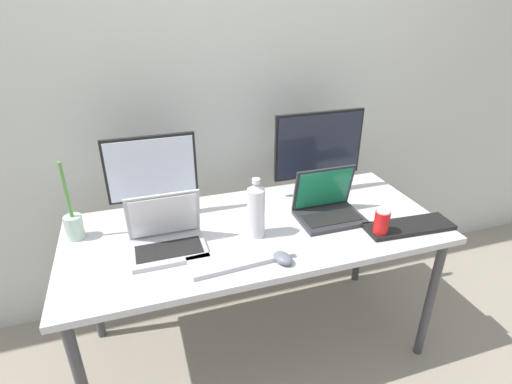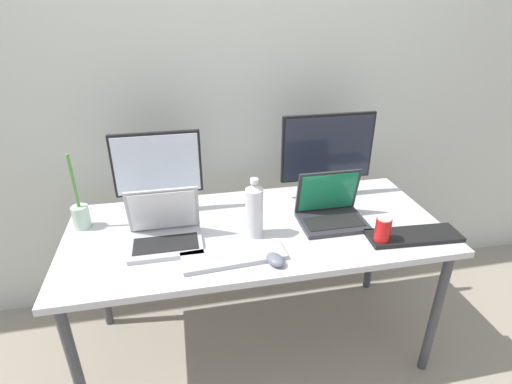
{
  "view_description": "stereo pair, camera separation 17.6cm",
  "coord_description": "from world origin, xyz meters",
  "px_view_note": "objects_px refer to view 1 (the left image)",
  "views": [
    {
      "loc": [
        -0.49,
        -1.5,
        1.71
      ],
      "look_at": [
        0.0,
        0.0,
        0.92
      ],
      "focal_mm": 28.0,
      "sensor_mm": 36.0,
      "label": 1
    },
    {
      "loc": [
        -0.32,
        -1.55,
        1.71
      ],
      "look_at": [
        0.0,
        0.0,
        0.92
      ],
      "focal_mm": 28.0,
      "sensor_mm": 36.0,
      "label": 2
    }
  ],
  "objects_px": {
    "laptop_secondary": "(328,206)",
    "soda_can_near_keyboard": "(381,224)",
    "bamboo_vase": "(74,225)",
    "keyboard_main": "(241,257)",
    "keyboard_aux": "(409,226)",
    "monitor_left": "(152,174)",
    "water_bottle": "(256,210)",
    "monitor_center": "(319,150)",
    "mouse_by_keyboard": "(283,258)",
    "laptop_silver": "(167,236)",
    "work_desk": "(256,238)"
  },
  "relations": [
    {
      "from": "laptop_secondary",
      "to": "soda_can_near_keyboard",
      "type": "xyz_separation_m",
      "value": [
        0.14,
        -0.23,
        0.01
      ]
    },
    {
      "from": "bamboo_vase",
      "to": "keyboard_main",
      "type": "bearing_deg",
      "value": -30.51
    },
    {
      "from": "bamboo_vase",
      "to": "keyboard_aux",
      "type": "bearing_deg",
      "value": -15.0
    },
    {
      "from": "laptop_secondary",
      "to": "soda_can_near_keyboard",
      "type": "distance_m",
      "value": 0.27
    },
    {
      "from": "monitor_left",
      "to": "water_bottle",
      "type": "bearing_deg",
      "value": -37.61
    },
    {
      "from": "monitor_center",
      "to": "soda_can_near_keyboard",
      "type": "bearing_deg",
      "value": -81.47
    },
    {
      "from": "monitor_left",
      "to": "keyboard_aux",
      "type": "relative_size",
      "value": 1.01
    },
    {
      "from": "mouse_by_keyboard",
      "to": "bamboo_vase",
      "type": "height_order",
      "value": "bamboo_vase"
    },
    {
      "from": "laptop_silver",
      "to": "laptop_secondary",
      "type": "distance_m",
      "value": 0.76
    },
    {
      "from": "work_desk",
      "to": "mouse_by_keyboard",
      "type": "relative_size",
      "value": 18.43
    },
    {
      "from": "monitor_left",
      "to": "laptop_silver",
      "type": "height_order",
      "value": "monitor_left"
    },
    {
      "from": "monitor_center",
      "to": "water_bottle",
      "type": "xyz_separation_m",
      "value": [
        -0.45,
        -0.32,
        -0.11
      ]
    },
    {
      "from": "laptop_silver",
      "to": "keyboard_aux",
      "type": "distance_m",
      "value": 1.09
    },
    {
      "from": "keyboard_aux",
      "to": "water_bottle",
      "type": "height_order",
      "value": "water_bottle"
    },
    {
      "from": "laptop_secondary",
      "to": "work_desk",
      "type": "bearing_deg",
      "value": 177.64
    },
    {
      "from": "monitor_center",
      "to": "water_bottle",
      "type": "bearing_deg",
      "value": -144.48
    },
    {
      "from": "monitor_left",
      "to": "monitor_center",
      "type": "bearing_deg",
      "value": 0.48
    },
    {
      "from": "monitor_left",
      "to": "soda_can_near_keyboard",
      "type": "bearing_deg",
      "value": -27.95
    },
    {
      "from": "monitor_center",
      "to": "keyboard_aux",
      "type": "distance_m",
      "value": 0.59
    },
    {
      "from": "monitor_center",
      "to": "work_desk",
      "type": "bearing_deg",
      "value": -149.24
    },
    {
      "from": "laptop_silver",
      "to": "mouse_by_keyboard",
      "type": "bearing_deg",
      "value": -30.11
    },
    {
      "from": "keyboard_aux",
      "to": "water_bottle",
      "type": "relative_size",
      "value": 1.49
    },
    {
      "from": "keyboard_aux",
      "to": "water_bottle",
      "type": "xyz_separation_m",
      "value": [
        -0.68,
        0.16,
        0.12
      ]
    },
    {
      "from": "monitor_left",
      "to": "bamboo_vase",
      "type": "relative_size",
      "value": 1.15
    },
    {
      "from": "water_bottle",
      "to": "laptop_silver",
      "type": "bearing_deg",
      "value": 176.8
    },
    {
      "from": "monitor_left",
      "to": "laptop_secondary",
      "type": "height_order",
      "value": "monitor_left"
    },
    {
      "from": "monitor_left",
      "to": "laptop_silver",
      "type": "bearing_deg",
      "value": -86.65
    },
    {
      "from": "laptop_silver",
      "to": "monitor_left",
      "type": "bearing_deg",
      "value": 93.35
    },
    {
      "from": "keyboard_aux",
      "to": "monitor_left",
      "type": "bearing_deg",
      "value": 159.78
    },
    {
      "from": "laptop_silver",
      "to": "keyboard_main",
      "type": "relative_size",
      "value": 0.72
    },
    {
      "from": "bamboo_vase",
      "to": "soda_can_near_keyboard",
      "type": "bearing_deg",
      "value": -17.43
    },
    {
      "from": "mouse_by_keyboard",
      "to": "water_bottle",
      "type": "height_order",
      "value": "water_bottle"
    },
    {
      "from": "laptop_silver",
      "to": "soda_can_near_keyboard",
      "type": "relative_size",
      "value": 2.43
    },
    {
      "from": "work_desk",
      "to": "laptop_secondary",
      "type": "distance_m",
      "value": 0.37
    },
    {
      "from": "keyboard_aux",
      "to": "soda_can_near_keyboard",
      "type": "bearing_deg",
      "value": -171.52
    },
    {
      "from": "monitor_center",
      "to": "keyboard_main",
      "type": "relative_size",
      "value": 1.15
    },
    {
      "from": "mouse_by_keyboard",
      "to": "soda_can_near_keyboard",
      "type": "height_order",
      "value": "soda_can_near_keyboard"
    },
    {
      "from": "monitor_left",
      "to": "laptop_secondary",
      "type": "relative_size",
      "value": 1.37
    },
    {
      "from": "water_bottle",
      "to": "soda_can_near_keyboard",
      "type": "distance_m",
      "value": 0.55
    },
    {
      "from": "keyboard_main",
      "to": "mouse_by_keyboard",
      "type": "height_order",
      "value": "mouse_by_keyboard"
    },
    {
      "from": "monitor_left",
      "to": "water_bottle",
      "type": "relative_size",
      "value": 1.5
    },
    {
      "from": "soda_can_near_keyboard",
      "to": "laptop_secondary",
      "type": "bearing_deg",
      "value": 121.96
    },
    {
      "from": "water_bottle",
      "to": "soda_can_near_keyboard",
      "type": "xyz_separation_m",
      "value": [
        0.52,
        -0.18,
        -0.06
      ]
    },
    {
      "from": "laptop_silver",
      "to": "soda_can_near_keyboard",
      "type": "height_order",
      "value": "laptop_silver"
    },
    {
      "from": "soda_can_near_keyboard",
      "to": "keyboard_aux",
      "type": "bearing_deg",
      "value": 5.11
    },
    {
      "from": "work_desk",
      "to": "keyboard_aux",
      "type": "height_order",
      "value": "keyboard_aux"
    },
    {
      "from": "monitor_left",
      "to": "monitor_center",
      "type": "distance_m",
      "value": 0.85
    },
    {
      "from": "keyboard_main",
      "to": "mouse_by_keyboard",
      "type": "bearing_deg",
      "value": -27.58
    },
    {
      "from": "work_desk",
      "to": "monitor_left",
      "type": "xyz_separation_m",
      "value": [
        -0.42,
        0.25,
        0.28
      ]
    },
    {
      "from": "keyboard_aux",
      "to": "bamboo_vase",
      "type": "height_order",
      "value": "bamboo_vase"
    }
  ]
}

